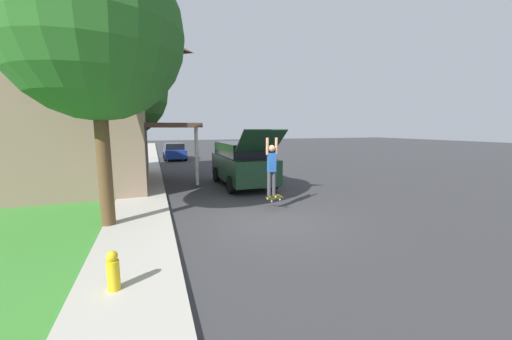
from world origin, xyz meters
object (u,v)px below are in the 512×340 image
at_px(skateboarder, 272,166).
at_px(fire_hydrant, 113,271).
at_px(lawn_tree_near, 94,32).
at_px(skateboard, 274,198).
at_px(lawn_tree_far, 119,91).
at_px(suv_parked, 242,163).
at_px(car_down_street, 174,152).

relative_size(skateboarder, fire_hydrant, 2.86).
relative_size(lawn_tree_near, skateboard, 10.09).
xyz_separation_m(lawn_tree_near, lawn_tree_far, (-0.32, 9.30, -0.34)).
bearing_deg(skateboard, suv_parked, 87.13).
xyz_separation_m(car_down_street, skateboarder, (1.87, -17.41, 0.80)).
distance_m(suv_parked, fire_hydrant, 9.36).
bearing_deg(skateboard, skateboarder, -146.75).
distance_m(lawn_tree_far, skateboarder, 11.15).
distance_m(lawn_tree_far, skateboard, 11.52).
bearing_deg(lawn_tree_near, car_down_street, 80.11).
height_order(lawn_tree_far, suv_parked, lawn_tree_far).
xyz_separation_m(suv_parked, skateboard, (-0.22, -4.31, -0.71)).
height_order(skateboard, fire_hydrant, fire_hydrant).
bearing_deg(car_down_street, suv_parked, -80.28).
height_order(suv_parked, fire_hydrant, suv_parked).
xyz_separation_m(lawn_tree_far, car_down_street, (3.36, 8.13, -4.10)).
bearing_deg(lawn_tree_far, car_down_street, 67.53).
bearing_deg(suv_parked, car_down_street, 99.72).
distance_m(suv_parked, car_down_street, 13.20).
xyz_separation_m(lawn_tree_far, suv_parked, (5.59, -4.88, -3.70)).
bearing_deg(fire_hydrant, lawn_tree_far, 93.81).
relative_size(lawn_tree_near, suv_parked, 1.34).
xyz_separation_m(lawn_tree_near, skateboarder, (4.91, 0.02, -3.64)).
relative_size(car_down_street, fire_hydrant, 5.93).
distance_m(lawn_tree_near, fire_hydrant, 5.98).
xyz_separation_m(skateboard, fire_hydrant, (-4.51, -3.74, 0.02)).
bearing_deg(skateboarder, fire_hydrant, -140.16).
distance_m(skateboarder, fire_hydrant, 5.80).
bearing_deg(skateboard, lawn_tree_far, 120.31).
bearing_deg(fire_hydrant, lawn_tree_near, 98.40).
relative_size(lawn_tree_far, skateboard, 10.09).
relative_size(lawn_tree_far, fire_hydrant, 10.85).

